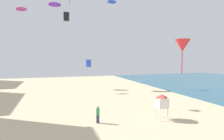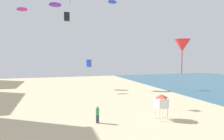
% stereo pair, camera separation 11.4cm
% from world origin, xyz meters
% --- Properties ---
extents(kite_flyer, '(0.34, 0.34, 1.64)m').
position_xyz_m(kite_flyer, '(3.28, 13.47, 0.92)').
color(kite_flyer, '#383D4C').
rests_on(kite_flyer, ground).
extents(lifeguard_stand, '(1.10, 1.10, 2.55)m').
position_xyz_m(lifeguard_stand, '(9.69, 12.62, 1.84)').
color(lifeguard_stand, white).
rests_on(lifeguard_stand, ground).
extents(kite_blue_box, '(0.95, 0.95, 1.49)m').
position_xyz_m(kite_blue_box, '(6.29, 34.13, 5.16)').
color(kite_blue_box, blue).
extents(kite_black_box, '(1.09, 1.09, 1.72)m').
position_xyz_m(kite_black_box, '(2.34, 37.43, 14.84)').
color(kite_black_box, black).
extents(kite_red_delta, '(1.53, 1.53, 3.47)m').
position_xyz_m(kite_red_delta, '(11.64, 12.07, 7.46)').
color(kite_red_delta, red).
extents(kite_blue_parafoil, '(2.16, 0.60, 0.84)m').
position_xyz_m(kite_blue_parafoil, '(12.49, 38.01, 18.90)').
color(kite_blue_parafoil, blue).
extents(kite_purple_parafoil, '(2.70, 0.75, 1.05)m').
position_xyz_m(kite_purple_parafoil, '(0.06, 39.09, 17.56)').
color(kite_purple_parafoil, purple).
extents(kite_magenta_parafoil, '(2.13, 0.59, 0.83)m').
position_xyz_m(kite_magenta_parafoil, '(-6.30, 38.12, 15.89)').
color(kite_magenta_parafoil, '#DB3D9E').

